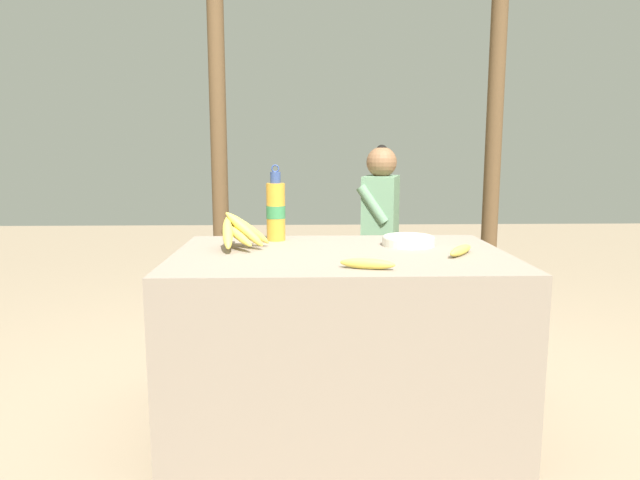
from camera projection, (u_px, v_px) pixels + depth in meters
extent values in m
plane|color=gray|center=(340.00, 422.00, 2.28)|extent=(12.00, 12.00, 0.00)
cube|color=gray|center=(340.00, 339.00, 2.22)|extent=(1.26, 0.85, 0.69)
sphere|color=#4C381E|center=(227.00, 232.00, 2.24)|extent=(0.05, 0.05, 0.05)
ellipsoid|color=#E0C64C|center=(228.00, 233.00, 2.17)|extent=(0.06, 0.18, 0.13)
ellipsoid|color=#E0C64C|center=(238.00, 235.00, 2.19)|extent=(0.15, 0.16, 0.10)
ellipsoid|color=#E0C64C|center=(245.00, 230.00, 2.22)|extent=(0.18, 0.08, 0.15)
ellipsoid|color=#E0C64C|center=(248.00, 228.00, 2.26)|extent=(0.19, 0.08, 0.16)
ellipsoid|color=#E0C64C|center=(240.00, 229.00, 2.29)|extent=(0.14, 0.15, 0.13)
ellipsoid|color=#E0C64C|center=(230.00, 230.00, 2.31)|extent=(0.05, 0.18, 0.09)
cylinder|color=silver|center=(408.00, 242.00, 2.32)|extent=(0.21, 0.21, 0.03)
torus|color=silver|center=(409.00, 238.00, 2.32)|extent=(0.21, 0.21, 0.02)
cylinder|color=gold|center=(276.00, 212.00, 2.43)|extent=(0.08, 0.08, 0.25)
cylinder|color=#38844C|center=(276.00, 212.00, 2.43)|extent=(0.08, 0.08, 0.05)
cylinder|color=#33477F|center=(275.00, 178.00, 2.41)|extent=(0.04, 0.04, 0.05)
torus|color=#33477F|center=(275.00, 169.00, 2.41)|extent=(0.03, 0.01, 0.03)
ellipsoid|color=#E0C64C|center=(367.00, 264.00, 1.86)|extent=(0.19, 0.09, 0.04)
ellipsoid|color=#E0C64C|center=(461.00, 250.00, 2.11)|extent=(0.14, 0.18, 0.04)
cube|color=#4C3823|center=(362.00, 256.00, 3.68)|extent=(1.62, 0.32, 0.04)
cube|color=#4C3823|center=(250.00, 292.00, 3.58)|extent=(0.06, 0.06, 0.38)
cube|color=#4C3823|center=(475.00, 291.00, 3.62)|extent=(0.06, 0.06, 0.38)
cube|color=#4C3823|center=(253.00, 284.00, 3.81)|extent=(0.06, 0.06, 0.38)
cube|color=#4C3823|center=(464.00, 282.00, 3.85)|extent=(0.06, 0.06, 0.38)
cylinder|color=#473828|center=(338.00, 287.00, 3.65)|extent=(0.09, 0.09, 0.41)
cylinder|color=#473828|center=(357.00, 254.00, 3.59)|extent=(0.31, 0.17, 0.09)
cylinder|color=#473828|center=(344.00, 280.00, 3.83)|extent=(0.09, 0.09, 0.41)
cylinder|color=#473828|center=(362.00, 249.00, 3.77)|extent=(0.31, 0.17, 0.09)
cube|color=slate|center=(381.00, 215.00, 3.61)|extent=(0.28, 0.38, 0.50)
cylinder|color=slate|center=(372.00, 205.00, 3.45)|extent=(0.21, 0.12, 0.25)
cylinder|color=slate|center=(380.00, 200.00, 3.76)|extent=(0.21, 0.12, 0.25)
sphere|color=brown|center=(382.00, 162.00, 3.56)|extent=(0.19, 0.19, 0.19)
sphere|color=black|center=(382.00, 151.00, 3.55)|extent=(0.07, 0.07, 0.07)
sphere|color=#4C381E|center=(292.00, 245.00, 3.66)|extent=(0.04, 0.04, 0.04)
ellipsoid|color=olive|center=(295.00, 246.00, 3.59)|extent=(0.07, 0.18, 0.12)
ellipsoid|color=olive|center=(300.00, 246.00, 3.61)|extent=(0.16, 0.15, 0.11)
ellipsoid|color=olive|center=(303.00, 246.00, 3.66)|extent=(0.19, 0.03, 0.09)
ellipsoid|color=olive|center=(300.00, 244.00, 3.70)|extent=(0.14, 0.13, 0.12)
ellipsoid|color=olive|center=(296.00, 243.00, 3.71)|extent=(0.07, 0.14, 0.12)
cylinder|color=brown|center=(218.00, 121.00, 3.90)|extent=(0.11, 0.11, 2.54)
cylinder|color=brown|center=(495.00, 121.00, 3.96)|extent=(0.11, 0.11, 2.54)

